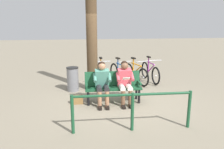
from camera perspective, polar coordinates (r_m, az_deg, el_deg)
The scene contains 12 objects.
ground_plane at distance 6.91m, azimuth 1.67°, elevation -6.28°, with size 40.00×40.00×0.00m, color gray.
bench at distance 6.64m, azimuth 0.22°, elevation -2.49°, with size 1.60×0.49×0.87m.
person_reading at distance 6.49m, azimuth 3.21°, elevation -1.45°, with size 0.49×0.77×1.20m.
person_companion at distance 6.41m, azimuth -2.43°, elevation -1.64°, with size 0.49×0.77×1.20m.
handbag at distance 6.64m, azimuth -8.48°, elevation -6.17°, with size 0.30×0.14×0.24m, color olive.
tree_trunk at distance 7.55m, azimuth -5.05°, elevation 10.10°, with size 0.35×0.35×3.78m, color #4C3823.
litter_bin at distance 7.73m, azimuth -9.67°, elevation -1.14°, with size 0.40×0.40×0.80m.
bicycle_silver at distance 8.94m, azimuth 9.38°, elevation 0.62°, with size 0.48×1.67×0.94m.
bicycle_orange at distance 8.61m, azimuth 5.86°, elevation 0.24°, with size 0.68×1.60×0.94m.
bicycle_purple at distance 8.56m, azimuth 1.98°, elevation 0.22°, with size 0.65×1.62×0.94m.
bicycle_green at distance 8.62m, azimuth -2.56°, elevation 0.32°, with size 0.48×1.68×0.94m.
railing_fence at distance 4.94m, azimuth 5.09°, elevation -7.58°, with size 2.60×0.09×0.85m.
Camera 1 is at (0.97, 6.41, 2.38)m, focal length 37.00 mm.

